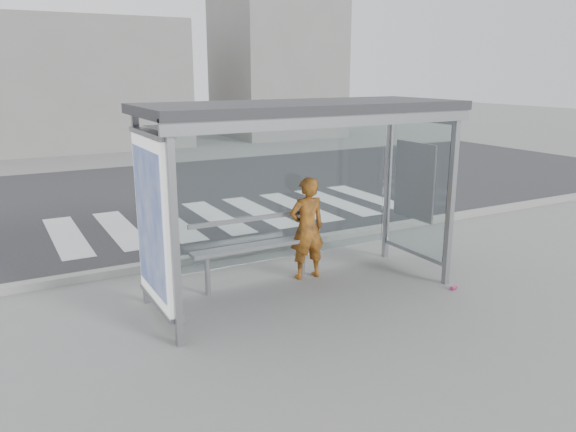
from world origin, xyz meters
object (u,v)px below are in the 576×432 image
object	(u,v)px
bus_shelter	(276,153)
bench	(256,246)
person	(307,228)
soda_can	(454,288)

from	to	relation	value
bus_shelter	bench	world-z (taller)	bus_shelter
bench	person	bearing A→B (deg)	-5.40
bus_shelter	soda_can	xyz separation A→B (m)	(2.31, -1.00, -1.95)
bus_shelter	bench	bearing A→B (deg)	96.88
person	soda_can	distance (m)	2.26
bench	soda_can	bearing A→B (deg)	-32.51
bench	soda_can	distance (m)	2.86
soda_can	person	bearing A→B (deg)	137.74
soda_can	bus_shelter	bearing A→B (deg)	156.52
bus_shelter	soda_can	bearing A→B (deg)	-23.48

